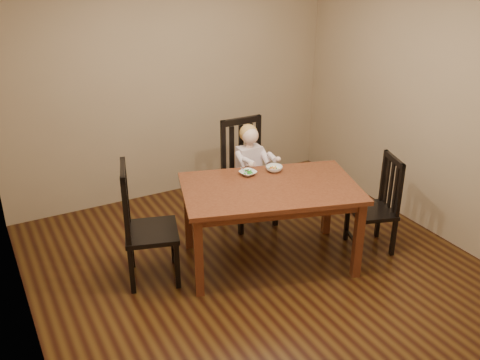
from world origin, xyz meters
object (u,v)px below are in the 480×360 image
chair_right (377,206)px  bowl_veg (274,169)px  chair_left (145,226)px  chair_child (247,174)px  toddler (250,164)px  dining_table (270,195)px  bowl_peas (248,173)px

chair_right → bowl_veg: (-0.86, 0.56, 0.36)m
chair_left → bowl_veg: size_ratio=6.92×
chair_child → toddler: 0.15m
bowl_veg → toddler: bearing=88.8°
chair_left → chair_right: (2.19, -0.56, -0.07)m
bowl_veg → dining_table: bearing=-127.2°
bowl_peas → toddler: bearing=58.7°
dining_table → chair_child: chair_child is taller
toddler → chair_right: bearing=129.4°
bowl_peas → bowl_veg: bowl_veg is taller
chair_right → bowl_peas: size_ratio=6.30×
dining_table → chair_right: chair_right is taller
dining_table → toddler: toddler is taller
chair_child → chair_left: bearing=23.1°
toddler → bowl_peas: 0.55m
dining_table → bowl_veg: bowl_veg is taller
bowl_peas → chair_child: bearing=61.6°
chair_left → dining_table: bearing=92.7°
bowl_veg → chair_left: bearing=179.8°
chair_child → bowl_veg: bearing=89.6°
chair_left → chair_child: bearing=129.1°
toddler → dining_table: bearing=74.8°
chair_child → chair_right: (0.84, -1.11, -0.08)m
chair_child → bowl_peas: (-0.28, -0.52, 0.27)m
chair_child → bowl_peas: chair_child is taller
bowl_peas → dining_table: bearing=-80.2°
dining_table → toddler: (0.22, 0.78, -0.02)m
bowl_veg → bowl_peas: bearing=171.4°
dining_table → bowl_veg: bearing=52.8°
bowl_peas → chair_right: bearing=-28.1°
chair_left → toddler: size_ratio=1.97×
bowl_peas → bowl_veg: (0.27, -0.04, 0.01)m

